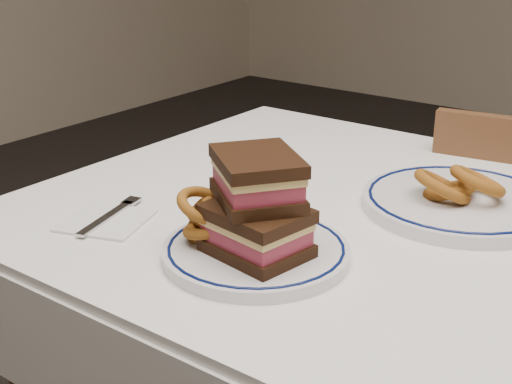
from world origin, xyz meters
The scene contains 8 objects.
dining_table centered at (0.00, 0.00, 0.64)m, with size 1.27×0.87×0.75m.
main_plate centered at (-0.17, -0.22, 0.76)m, with size 0.25×0.25×0.02m.
reuben_sandwich centered at (-0.16, -0.23, 0.83)m, with size 0.16×0.15×0.13m.
onion_rings_main centered at (-0.23, -0.23, 0.80)m, with size 0.10×0.11×0.09m.
ketchup_ramekin centered at (-0.22, -0.15, 0.79)m, with size 0.06×0.06×0.04m.
far_plate centered at (-0.02, 0.10, 0.76)m, with size 0.29×0.29×0.02m.
onion_rings_far centered at (-0.02, 0.09, 0.79)m, with size 0.14×0.12×0.08m.
napkin_fork centered at (-0.42, -0.25, 0.75)m, with size 0.15×0.16×0.01m.
Camera 1 is at (0.33, -0.89, 1.17)m, focal length 50.00 mm.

